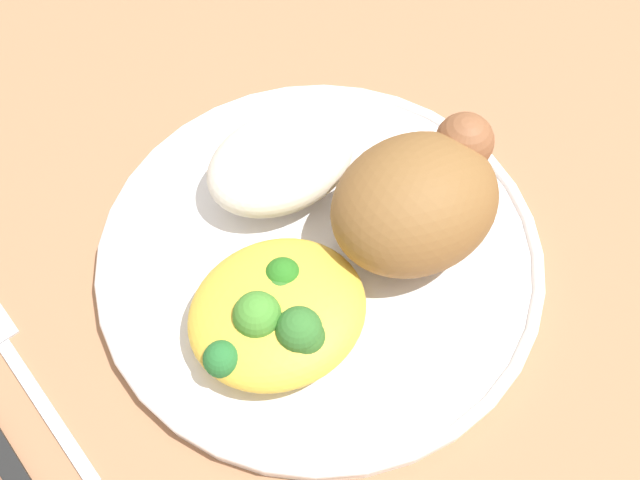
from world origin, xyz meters
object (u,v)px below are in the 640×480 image
(fork, at_px, (24,374))
(roasted_chicken, at_px, (418,200))
(rice_pile, at_px, (281,162))
(mac_cheese_with_broccoli, at_px, (277,313))
(plate, at_px, (320,254))

(fork, bearing_deg, roasted_chicken, -11.54)
(rice_pile, height_order, mac_cheese_with_broccoli, rice_pile)
(plate, height_order, rice_pile, rice_pile)
(plate, xyz_separation_m, fork, (-0.19, 0.03, -0.01))
(plate, xyz_separation_m, rice_pile, (0.01, 0.06, 0.03))
(plate, bearing_deg, mac_cheese_with_broccoli, -147.22)
(fork, bearing_deg, mac_cheese_with_broccoli, -23.07)
(mac_cheese_with_broccoli, xyz_separation_m, fork, (-0.14, 0.06, -0.03))
(rice_pile, xyz_separation_m, mac_cheese_with_broccoli, (-0.06, -0.09, -0.01))
(plate, bearing_deg, roasted_chicken, -21.79)
(mac_cheese_with_broccoli, relative_size, fork, 0.76)
(mac_cheese_with_broccoli, bearing_deg, fork, 156.93)
(roasted_chicken, height_order, mac_cheese_with_broccoli, roasted_chicken)
(roasted_chicken, relative_size, fork, 0.82)
(plate, xyz_separation_m, mac_cheese_with_broccoli, (-0.05, -0.03, 0.02))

